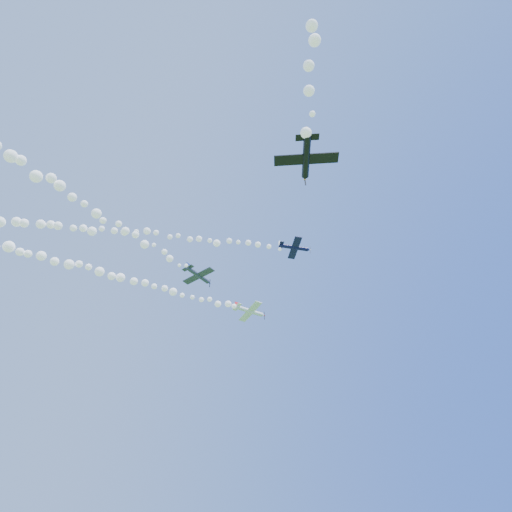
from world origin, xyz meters
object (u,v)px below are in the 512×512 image
plane_white (250,311)px  plane_navy (295,248)px  plane_black (306,158)px  plane_grey (198,275)px

plane_white → plane_navy: (-2.39, -22.25, 2.40)m
plane_black → plane_grey: bearing=26.3°
plane_navy → plane_black: (-20.41, -31.15, -17.68)m
plane_grey → plane_black: bearing=-119.0°
plane_white → plane_grey: 25.29m
plane_grey → plane_black: 39.03m
plane_white → plane_black: (-22.81, -53.39, -15.28)m
plane_black → plane_white: bearing=9.0°
plane_navy → plane_grey: plane_navy is taller
plane_navy → plane_grey: size_ratio=1.03×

